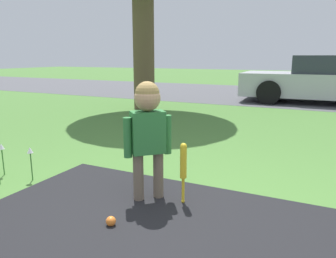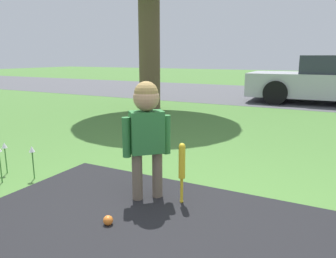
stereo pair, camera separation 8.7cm
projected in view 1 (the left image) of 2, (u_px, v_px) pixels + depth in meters
ground_plane at (179, 239)px, 2.31m from camera, size 60.00×60.00×0.00m
street_strip at (298, 96)px, 10.62m from camera, size 40.00×6.00×0.01m
child at (148, 124)px, 2.83m from camera, size 0.33×0.32×1.06m
baseball_bat at (183, 165)px, 2.81m from camera, size 0.06×0.06×0.54m
sports_ball at (111, 221)px, 2.48m from camera, size 0.08×0.08×0.08m
parked_car at (326, 81)px, 8.96m from camera, size 4.41×2.19×1.29m
flower_bed at (0, 150)px, 3.39m from camera, size 0.57×0.29×0.41m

